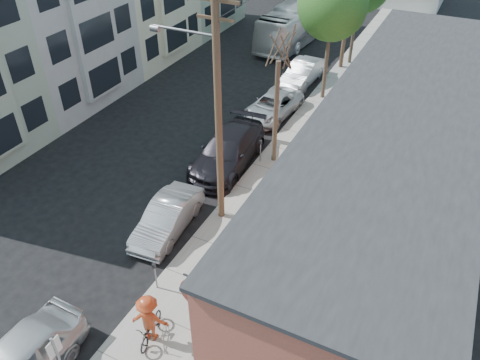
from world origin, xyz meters
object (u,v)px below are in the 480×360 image
at_px(tree_leafy_mid, 333,6).
at_px(bus, 299,21).
at_px(utility_pole_near, 217,108).
at_px(car_3, 273,106).
at_px(patio_chair_a, 242,332).
at_px(parking_meter_far, 261,148).
at_px(car_1, 167,217).
at_px(car_4, 303,73).
at_px(parking_meter_near, 155,272).
at_px(patron_grey, 255,272).
at_px(cyclist, 149,318).
at_px(tree_bare, 276,114).
at_px(patio_chair_b, 235,352).
at_px(car_2, 228,150).

height_order(tree_leafy_mid, bus, tree_leafy_mid).
height_order(utility_pole_near, bus, utility_pole_near).
bearing_deg(car_3, patio_chair_a, -65.32).
relative_size(parking_meter_far, car_1, 0.29).
height_order(utility_pole_near, car_4, utility_pole_near).
height_order(parking_meter_far, car_4, car_4).
bearing_deg(bus, parking_meter_near, -76.82).
relative_size(parking_meter_far, utility_pole_near, 0.12).
xyz_separation_m(patron_grey, cyclist, (-2.17, -3.47, 0.17)).
bearing_deg(tree_bare, patron_grey, -71.83).
relative_size(cyclist, car_4, 0.41).
height_order(tree_bare, patron_grey, tree_bare).
bearing_deg(car_1, utility_pole_near, 42.20).
bearing_deg(cyclist, tree_leafy_mid, -106.25).
bearing_deg(car_1, tree_leafy_mid, 77.32).
xyz_separation_m(car_3, bus, (-3.22, 13.07, 0.91)).
bearing_deg(parking_meter_far, car_3, 106.06).
relative_size(parking_meter_near, tree_bare, 0.23).
distance_m(tree_bare, car_4, 10.16).
relative_size(tree_leafy_mid, cyclist, 4.06).
relative_size(patron_grey, cyclist, 0.82).
bearing_deg(patio_chair_b, tree_bare, 117.66).
bearing_deg(car_2, parking_meter_far, 24.73).
xyz_separation_m(utility_pole_near, tree_bare, (0.41, 5.09, -2.59)).
xyz_separation_m(parking_meter_far, cyclist, (1.06, -11.16, 0.12)).
relative_size(patio_chair_a, patron_grey, 0.56).
bearing_deg(patio_chair_a, patio_chair_b, -61.53).
bearing_deg(patron_grey, parking_meter_far, -170.41).
bearing_deg(patio_chair_b, car_3, 119.71).
xyz_separation_m(utility_pole_near, patio_chair_b, (3.78, -6.10, -4.82)).
bearing_deg(parking_meter_near, car_2, 99.63).
bearing_deg(parking_meter_far, car_4, 98.08).
height_order(patron_grey, bus, bus).
distance_m(parking_meter_far, tree_leafy_mid, 9.84).
relative_size(patio_chair_b, patron_grey, 0.56).
height_order(patron_grey, car_1, patron_grey).
relative_size(car_3, car_4, 1.04).
bearing_deg(tree_bare, car_3, 113.64).
xyz_separation_m(parking_meter_near, car_4, (-1.45, 19.53, -0.23)).
bearing_deg(utility_pole_near, tree_leafy_mid, 88.22).
height_order(car_3, bus, bus).
bearing_deg(patio_chair_a, tree_leafy_mid, 120.14).
xyz_separation_m(car_2, bus, (-3.22, 18.88, 0.72)).
distance_m(utility_pole_near, car_4, 15.63).
relative_size(utility_pole_near, car_2, 1.71).
height_order(tree_leafy_mid, car_3, tree_leafy_mid).
relative_size(car_1, car_3, 0.90).
relative_size(patron_grey, car_1, 0.37).
bearing_deg(bus, utility_pole_near, -74.53).
xyz_separation_m(patio_chair_a, car_4, (-5.26, 20.19, 0.17)).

